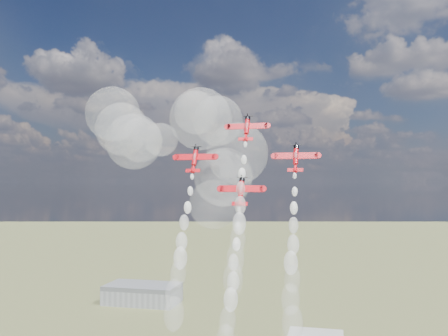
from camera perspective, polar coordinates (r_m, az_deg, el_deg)
hangar at (r=345.45m, az=-9.78°, el=-14.67°), size 50.00×28.00×13.00m
plane_lead at (r=143.20m, az=2.76°, el=4.84°), size 12.30×6.16×8.16m
plane_left at (r=141.44m, az=-3.55°, el=1.11°), size 12.30×6.16×8.16m
plane_right at (r=135.92m, az=8.63°, el=1.24°), size 12.30×6.16×8.16m
plane_slot at (r=133.22m, az=2.05°, el=-2.76°), size 12.30×6.16×8.16m
smoke_trail_lead at (r=126.99m, az=1.51°, el=-9.49°), size 5.14×20.87×39.02m
smoke_trail_left at (r=128.46m, az=-5.67°, el=-13.52°), size 5.47×20.25×38.31m
smoke_trail_right at (r=122.37m, az=8.18°, el=-14.12°), size 5.52×20.34×38.82m
smoke_trail_slot at (r=122.76m, az=0.48°, el=-18.72°), size 5.46×20.21×38.88m
drifted_smoke_cloud at (r=164.56m, az=-5.45°, el=3.21°), size 68.88×35.78×52.54m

